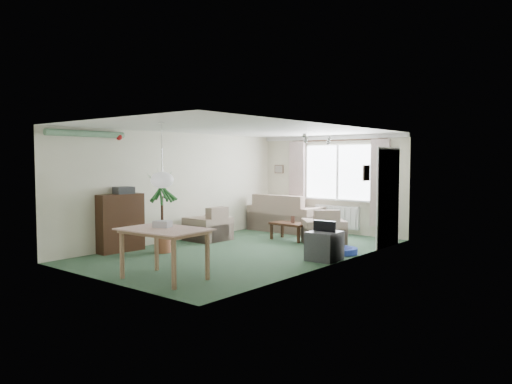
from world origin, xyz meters
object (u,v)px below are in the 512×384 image
Objects in this scene: sofa at (287,213)px; armchair_corner at (324,226)px; coffee_table at (290,231)px; houseplant at (162,212)px; pet_bed at (342,251)px; armchair_left at (208,223)px; bookshelf at (120,223)px; tv_cube at (324,246)px; dining_table at (164,255)px.

armchair_corner is at bearing 147.81° from sofa.
sofa is 2.14× the size of coffee_table.
houseplant is 3.55m from pet_bed.
armchair_left is 3.20m from pet_bed.
houseplant is at bearing 35.47° from bookshelf.
sofa is 2.11m from armchair_corner.
coffee_table is at bearing -41.44° from armchair_corner.
coffee_table is 3.04m from houseplant.
coffee_table is (1.43, 1.17, -0.18)m from armchair_left.
bookshelf is (-0.34, -2.08, 0.19)m from armchair_left.
sofa reaches higher than pet_bed.
bookshelf is 1.94× the size of pet_bed.
houseplant is 3.18m from tv_cube.
armchair_left reaches higher than coffee_table.
armchair_corner is at bearing 55.77° from houseplant.
houseplant reaches higher than bookshelf.
coffee_table is 1.48× the size of pet_bed.
tv_cube is at bearing 136.26° from sofa.
armchair_left is 1.72m from houseplant.
houseplant is 2.81× the size of tv_cube.
houseplant reaches higher than tv_cube.
tv_cube is (1.77, -1.44, 0.06)m from coffee_table.
armchair_left is at bearing 83.69° from bookshelf.
bookshelf reaches higher than coffee_table.
armchair_corner reaches higher than tv_cube.
houseplant is (0.37, -1.62, 0.42)m from armchair_left.
armchair_corner is 1.46× the size of pet_bed.
dining_table is at bearing -39.29° from houseplant.
sofa is 3.26× the size of tv_cube.
tv_cube is at bearing 78.93° from armchair_corner.
pet_bed is (2.78, 2.09, -0.74)m from houseplant.
sofa is 3.74m from tv_cube.
sofa is at bearing -75.37° from armchair_corner.
tv_cube reaches higher than coffee_table.
sofa is 1.54× the size of dining_table.
tv_cube is 0.76m from pet_bed.
bookshelf is (-0.85, -4.40, 0.10)m from sofa.
dining_table reaches higher than tv_cube.
dining_table is at bearing -18.38° from bookshelf.
tv_cube is (1.11, 2.76, -0.12)m from dining_table.
armchair_left is 1.45× the size of pet_bed.
coffee_table is at bearing 137.50° from tv_cube.
dining_table is at bearing -106.85° from pet_bed.
tv_cube is at bearing 68.11° from dining_table.
tv_cube is 0.97× the size of pet_bed.
bookshelf is 0.88m from houseplant.
armchair_corner is 0.75× the size of bookshelf.
houseplant reaches higher than armchair_left.
armchair_left is at bearing 124.63° from dining_table.
sofa is 3.17× the size of pet_bed.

